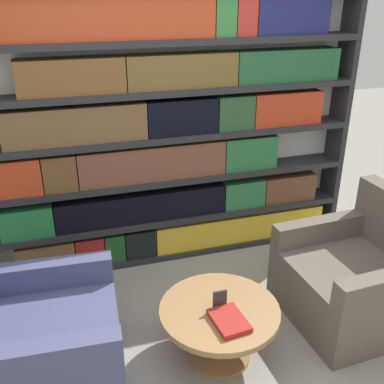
% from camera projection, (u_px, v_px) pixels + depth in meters
% --- Properties ---
extents(ground_plane, '(14.00, 14.00, 0.00)m').
position_uv_depth(ground_plane, '(227.00, 371.00, 2.82)').
color(ground_plane, gray).
extents(bookshelf, '(3.23, 0.30, 2.20)m').
position_uv_depth(bookshelf, '(165.00, 135.00, 3.64)').
color(bookshelf, silver).
rests_on(bookshelf, ground_plane).
extents(armchair_left, '(0.93, 0.91, 0.89)m').
position_uv_depth(armchair_left, '(37.00, 344.00, 2.63)').
color(armchair_left, '#42476B').
rests_on(armchair_left, ground_plane).
extents(armchair_right, '(0.92, 0.90, 0.89)m').
position_uv_depth(armchair_right, '(358.00, 279.00, 3.21)').
color(armchair_right, brown).
rests_on(armchair_right, ground_plane).
extents(coffee_table, '(0.75, 0.75, 0.38)m').
position_uv_depth(coffee_table, '(219.00, 322.00, 2.83)').
color(coffee_table, olive).
rests_on(coffee_table, ground_plane).
extents(table_sign, '(0.09, 0.06, 0.13)m').
position_uv_depth(table_sign, '(220.00, 301.00, 2.76)').
color(table_sign, black).
rests_on(table_sign, coffee_table).
extents(stray_book, '(0.21, 0.27, 0.03)m').
position_uv_depth(stray_book, '(229.00, 320.00, 2.66)').
color(stray_book, maroon).
rests_on(stray_book, coffee_table).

